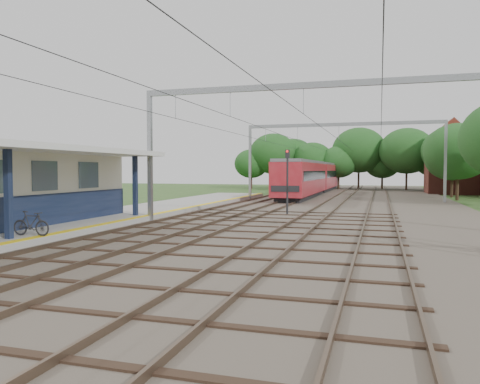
% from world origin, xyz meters
% --- Properties ---
extents(ground, '(160.00, 160.00, 0.00)m').
position_xyz_m(ground, '(0.00, 0.00, 0.00)').
color(ground, '#2D4C1E').
rests_on(ground, ground).
extents(ballast_bed, '(18.00, 90.00, 0.10)m').
position_xyz_m(ballast_bed, '(4.00, 30.00, 0.05)').
color(ballast_bed, '#473D33').
rests_on(ballast_bed, ground).
extents(platform, '(5.00, 52.00, 0.35)m').
position_xyz_m(platform, '(-7.50, 14.00, 0.17)').
color(platform, gray).
rests_on(platform, ground).
extents(yellow_stripe, '(0.45, 52.00, 0.01)m').
position_xyz_m(yellow_stripe, '(-5.25, 14.00, 0.35)').
color(yellow_stripe, yellow).
rests_on(yellow_stripe, platform).
extents(rail_tracks, '(11.80, 88.00, 0.15)m').
position_xyz_m(rail_tracks, '(1.50, 30.00, 0.18)').
color(rail_tracks, brown).
rests_on(rail_tracks, ballast_bed).
extents(catenary_system, '(17.22, 88.00, 7.00)m').
position_xyz_m(catenary_system, '(3.39, 25.28, 5.51)').
color(catenary_system, gray).
rests_on(catenary_system, ground).
extents(tree_band, '(31.72, 30.88, 8.82)m').
position_xyz_m(tree_band, '(3.84, 57.12, 4.92)').
color(tree_band, '#382619').
rests_on(tree_band, ground).
extents(house_far, '(8.00, 6.12, 8.66)m').
position_xyz_m(house_far, '(16.00, 52.00, 3.23)').
color(house_far, brown).
rests_on(house_far, ground).
extents(bicycle, '(1.56, 0.51, 0.93)m').
position_xyz_m(bicycle, '(-5.65, 6.81, 0.81)').
color(bicycle, black).
rests_on(bicycle, platform).
extents(train, '(2.75, 34.22, 3.62)m').
position_xyz_m(train, '(-0.50, 46.39, 2.03)').
color(train, black).
rests_on(train, ballast_bed).
extents(signal_post, '(0.30, 0.27, 4.04)m').
position_xyz_m(signal_post, '(1.35, 20.61, 2.48)').
color(signal_post, black).
rests_on(signal_post, ground).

